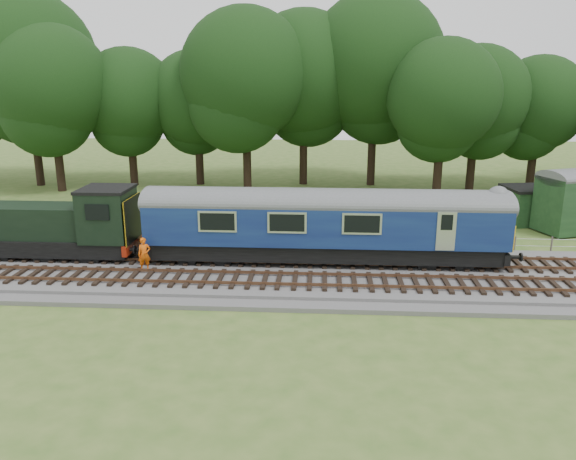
{
  "coord_description": "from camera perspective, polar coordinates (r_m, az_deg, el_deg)",
  "views": [
    {
      "loc": [
        1.24,
        -26.13,
        9.7
      ],
      "look_at": [
        -0.48,
        1.4,
        2.0
      ],
      "focal_mm": 35.0,
      "sensor_mm": 36.0,
      "label": 1
    }
  ],
  "objects": [
    {
      "name": "ballast",
      "position": [
        27.84,
        0.82,
        -4.41
      ],
      "size": [
        70.0,
        7.0,
        0.35
      ],
      "primitive_type": "cube",
      "color": "#4C4C4F",
      "rests_on": "ground"
    },
    {
      "name": "tree_line",
      "position": [
        49.11,
        2.07,
        4.19
      ],
      "size": [
        70.0,
        8.0,
        18.0
      ],
      "primitive_type": null,
      "color": "black",
      "rests_on": "ground"
    },
    {
      "name": "ground",
      "position": [
        27.9,
        0.82,
        -4.75
      ],
      "size": [
        120.0,
        120.0,
        0.0
      ],
      "primitive_type": "plane",
      "color": "#416324",
      "rests_on": "ground"
    },
    {
      "name": "fence",
      "position": [
        32.15,
        1.21,
        -1.97
      ],
      "size": [
        64.0,
        0.12,
        1.0
      ],
      "primitive_type": null,
      "color": "#6B6054",
      "rests_on": "ground"
    },
    {
      "name": "shed",
      "position": [
        40.81,
        23.2,
        2.37
      ],
      "size": [
        3.44,
        3.44,
        2.46
      ],
      "rotation": [
        0.0,
        0.0,
        0.16
      ],
      "color": "#18351A",
      "rests_on": "ground"
    },
    {
      "name": "track_south",
      "position": [
        26.26,
        0.65,
        -5.11
      ],
      "size": [
        67.2,
        2.4,
        0.21
      ],
      "color": "black",
      "rests_on": "ballast"
    },
    {
      "name": "dmu_railcar",
      "position": [
        28.43,
        3.72,
        1.11
      ],
      "size": [
        18.05,
        2.86,
        3.88
      ],
      "color": "black",
      "rests_on": "ground"
    },
    {
      "name": "shunter_loco",
      "position": [
        31.75,
        -22.31,
        0.32
      ],
      "size": [
        8.92,
        2.6,
        3.38
      ],
      "color": "black",
      "rests_on": "ground"
    },
    {
      "name": "track_north",
      "position": [
        29.08,
        0.95,
        -3.03
      ],
      "size": [
        67.2,
        2.4,
        0.21
      ],
      "color": "black",
      "rests_on": "ballast"
    },
    {
      "name": "worker",
      "position": [
        28.31,
        -14.4,
        -2.41
      ],
      "size": [
        0.72,
        0.61,
        1.67
      ],
      "primitive_type": "imported",
      "rotation": [
        0.0,
        0.0,
        0.41
      ],
      "color": "#E9590C",
      "rests_on": "ballast"
    }
  ]
}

